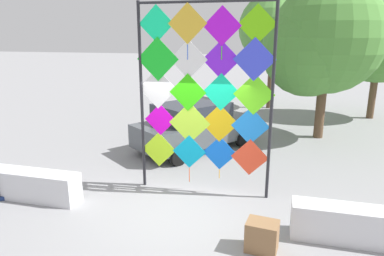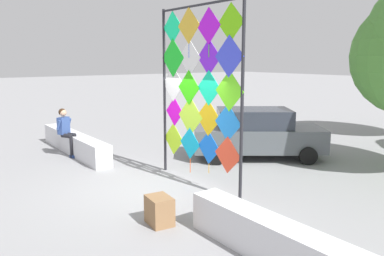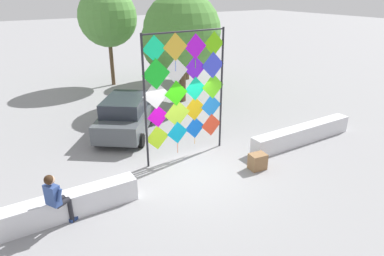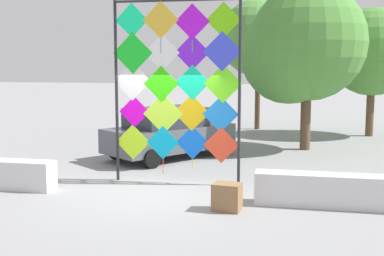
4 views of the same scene
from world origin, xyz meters
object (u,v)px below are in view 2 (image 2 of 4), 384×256
object	(u,v)px
seated_vendor	(66,129)
parked_car	(257,133)
kite_display_rack	(198,85)
cardboard_box_large	(159,211)

from	to	relation	value
seated_vendor	parked_car	world-z (taller)	parked_car
kite_display_rack	seated_vendor	xyz separation A→B (m)	(-4.50, -1.66, -1.51)
parked_car	kite_display_rack	bearing A→B (deg)	-72.05
kite_display_rack	cardboard_box_large	bearing A→B (deg)	-53.72
seated_vendor	cardboard_box_large	xyz separation A→B (m)	(5.97, -0.34, -0.61)
kite_display_rack	parked_car	size ratio (longest dim) A/B	1.03
kite_display_rack	seated_vendor	distance (m)	5.03
seated_vendor	parked_car	xyz separation A→B (m)	(3.55, 4.61, -0.12)
seated_vendor	cardboard_box_large	size ratio (longest dim) A/B	2.86
parked_car	cardboard_box_large	world-z (taller)	parked_car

